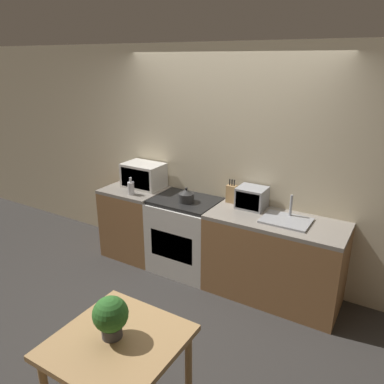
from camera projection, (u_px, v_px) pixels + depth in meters
The scene contains 13 objects.
ground_plane at pixel (168, 316), 3.74m from camera, with size 16.00×16.00×0.00m, color #33302D.
wall_back at pixel (226, 163), 4.28m from camera, with size 10.00×0.06×2.60m.
counter_left_run at pixel (136, 221), 4.82m from camera, with size 0.73×0.62×0.90m.
counter_right_run at pixel (273, 258), 3.93m from camera, with size 1.40×0.62×0.90m.
stove_range at pixel (185, 235), 4.45m from camera, with size 0.77×0.62×0.90m.
kettle at pixel (186, 196), 4.21m from camera, with size 0.18×0.18×0.17m.
microwave at pixel (144, 175), 4.68m from camera, with size 0.49×0.35×0.30m.
bottle at pixel (131, 188), 4.44m from camera, with size 0.08×0.08×0.21m.
knife_block at pixel (232, 194), 4.19m from camera, with size 0.11×0.08×0.27m.
toaster_oven at pixel (252, 198), 4.03m from camera, with size 0.30×0.26×0.23m.
sink_basin at pixel (286, 220), 3.73m from camera, with size 0.47×0.36×0.24m.
dining_table at pixel (118, 354), 2.38m from camera, with size 0.76×0.78×0.78m.
potted_plant at pixel (111, 316), 2.31m from camera, with size 0.23×0.23×0.28m.
Camera 1 is at (1.80, -2.53, 2.44)m, focal length 35.00 mm.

